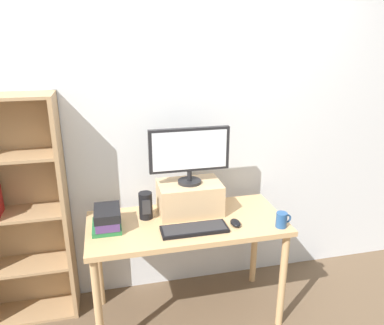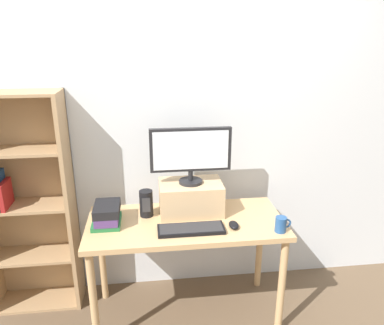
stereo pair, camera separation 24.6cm
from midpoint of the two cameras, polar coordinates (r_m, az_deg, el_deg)
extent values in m
plane|color=brown|center=(3.01, -3.25, -21.96)|extent=(12.00, 12.00, 0.00)
cube|color=silver|center=(2.78, -5.36, 5.07)|extent=(7.00, 0.08, 2.60)
cube|color=tan|center=(2.57, -3.57, -9.31)|extent=(1.33, 0.61, 0.04)
cylinder|color=tan|center=(2.57, -16.98, -20.67)|extent=(0.05, 0.05, 0.73)
cylinder|color=tan|center=(2.73, 11.03, -17.33)|extent=(0.05, 0.05, 0.73)
cylinder|color=tan|center=(2.98, -16.45, -14.46)|extent=(0.05, 0.05, 0.73)
cylinder|color=tan|center=(3.12, 7.25, -12.04)|extent=(0.05, 0.05, 0.73)
cube|color=tan|center=(2.79, -21.11, -6.87)|extent=(0.03, 0.28, 1.62)
cube|color=tan|center=(2.98, -26.67, -6.05)|extent=(0.64, 0.01, 1.62)
cube|color=tan|center=(3.27, -24.97, -19.88)|extent=(0.59, 0.27, 0.02)
cube|color=tan|center=(3.04, -26.07, -13.88)|extent=(0.59, 0.27, 0.02)
cube|color=tan|center=(2.85, -27.27, -7.00)|extent=(0.59, 0.27, 0.02)
cube|color=tan|center=(2.71, -28.57, 0.73)|extent=(0.59, 0.27, 0.02)
cube|color=tan|center=(2.64, -3.06, -5.41)|extent=(0.44, 0.29, 0.22)
cylinder|color=black|center=(2.59, -3.11, -2.98)|extent=(0.16, 0.16, 0.02)
cylinder|color=black|center=(2.57, -3.13, -2.03)|extent=(0.03, 0.03, 0.07)
cube|color=black|center=(2.51, -3.21, 1.92)|extent=(0.55, 0.04, 0.30)
cube|color=silver|center=(2.49, -3.13, 1.79)|extent=(0.51, 0.00, 0.26)
cube|color=black|center=(2.44, -2.58, -10.20)|extent=(0.43, 0.15, 0.02)
cube|color=#28282B|center=(2.44, -2.59, -9.94)|extent=(0.40, 0.14, 0.00)
ellipsoid|color=black|center=(2.50, 3.82, -9.23)|extent=(0.06, 0.10, 0.04)
cube|color=#236B38|center=(2.56, -15.60, -9.39)|extent=(0.18, 0.23, 0.03)
cube|color=#4C336B|center=(2.53, -15.54, -8.60)|extent=(0.15, 0.23, 0.05)
cube|color=black|center=(2.51, -15.59, -7.47)|extent=(0.17, 0.23, 0.06)
cylinder|color=#234C84|center=(2.51, 10.74, -8.66)|extent=(0.07, 0.07, 0.10)
torus|color=#234C84|center=(2.52, 11.52, -8.44)|extent=(0.06, 0.01, 0.06)
cylinder|color=black|center=(2.60, -9.80, -6.54)|extent=(0.09, 0.09, 0.19)
cube|color=#2D2D30|center=(2.55, -9.74, -6.81)|extent=(0.06, 0.00, 0.10)
camera|label=1|loc=(0.12, -92.86, -1.01)|focal=35.00mm
camera|label=2|loc=(0.12, 87.14, 1.01)|focal=35.00mm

